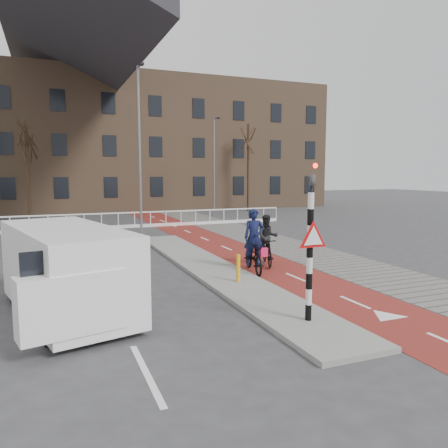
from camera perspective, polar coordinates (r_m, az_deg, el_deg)
name	(u,v)px	position (r m, az deg, el deg)	size (l,w,h in m)	color
ground	(286,299)	(12.23, 8.16, -9.62)	(120.00, 120.00, 0.00)	#38383A
bike_lane	(211,242)	(21.73, -1.69, -2.31)	(2.50, 60.00, 0.01)	maroon
sidewalk	(261,238)	(22.84, 4.92, -1.89)	(3.00, 60.00, 0.01)	slate
curb_island	(212,269)	(15.44, -1.62, -5.87)	(1.80, 16.00, 0.12)	gray
traffic_signal	(311,238)	(9.81, 11.24, -1.85)	(0.80, 0.80, 3.68)	black
bollard	(238,268)	(13.37, 1.88, -5.77)	(0.12, 0.12, 0.83)	#FFA90E
cyclist_near	(254,251)	(15.05, 3.93, -3.56)	(1.16, 2.23, 2.18)	black
cyclist_far	(267,244)	(16.20, 5.66, -2.68)	(0.99, 1.81, 1.88)	black
van	(67,269)	(11.16, -19.88, -5.59)	(3.13, 5.32, 2.14)	white
railing	(67,226)	(27.33, -19.86, -0.21)	(28.00, 0.10, 0.99)	silver
townhouse_row	(80,123)	(42.46, -18.33, 12.36)	(46.00, 10.00, 15.90)	#7F6047
tree_mid	(28,175)	(32.34, -24.19, 5.91)	(0.25, 0.25, 6.57)	#2F2115
tree_right	(249,168)	(38.87, 3.24, 7.31)	(0.27, 0.27, 7.61)	#2F2115
streetlight_near	(140,154)	(22.75, -10.95, 8.92)	(0.12, 0.12, 8.67)	slate
streetlight_right	(214,167)	(34.36, -1.30, 7.41)	(0.12, 0.12, 7.63)	slate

